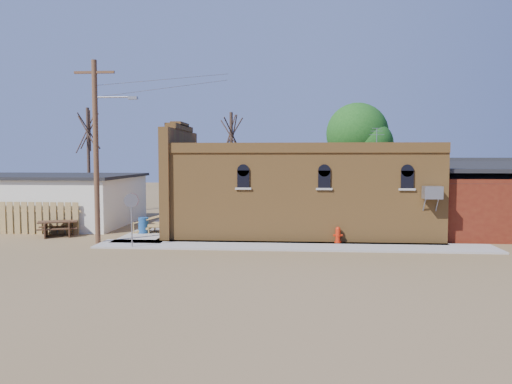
# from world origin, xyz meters

# --- Properties ---
(ground) EXTENTS (120.00, 120.00, 0.00)m
(ground) POSITION_xyz_m (0.00, 0.00, 0.00)
(ground) COLOR brown
(ground) RESTS_ON ground
(sidewalk_south) EXTENTS (19.00, 2.20, 0.08)m
(sidewalk_south) POSITION_xyz_m (1.50, 0.90, 0.04)
(sidewalk_south) COLOR #9E9991
(sidewalk_south) RESTS_ON ground
(sidewalk_west) EXTENTS (2.60, 10.00, 0.08)m
(sidewalk_west) POSITION_xyz_m (-6.30, 6.00, 0.04)
(sidewalk_west) COLOR #9E9991
(sidewalk_west) RESTS_ON ground
(brick_bar) EXTENTS (16.40, 7.97, 6.30)m
(brick_bar) POSITION_xyz_m (1.64, 5.49, 2.34)
(brick_bar) COLOR #A26C31
(brick_bar) RESTS_ON ground
(red_shed) EXTENTS (5.40, 6.40, 4.30)m
(red_shed) POSITION_xyz_m (11.50, 5.50, 2.27)
(red_shed) COLOR #57180E
(red_shed) RESTS_ON ground
(wood_fence) EXTENTS (5.20, 0.10, 1.80)m
(wood_fence) POSITION_xyz_m (-12.80, 3.80, 0.90)
(wood_fence) COLOR olive
(wood_fence) RESTS_ON ground
(utility_pole) EXTENTS (3.12, 0.26, 9.00)m
(utility_pole) POSITION_xyz_m (-8.14, 1.20, 4.77)
(utility_pole) COLOR brown
(utility_pole) RESTS_ON ground
(tree_bare_near) EXTENTS (2.80, 2.80, 7.65)m
(tree_bare_near) POSITION_xyz_m (-3.00, 13.00, 5.96)
(tree_bare_near) COLOR #473329
(tree_bare_near) RESTS_ON ground
(tree_bare_far) EXTENTS (2.80, 2.80, 8.16)m
(tree_bare_far) POSITION_xyz_m (-14.00, 14.00, 6.36)
(tree_bare_far) COLOR #473329
(tree_bare_far) RESTS_ON ground
(tree_leafy) EXTENTS (4.40, 4.40, 8.15)m
(tree_leafy) POSITION_xyz_m (6.00, 13.50, 5.93)
(tree_leafy) COLOR #473329
(tree_leafy) RESTS_ON ground
(fire_hydrant) EXTENTS (0.46, 0.45, 0.80)m
(fire_hydrant) POSITION_xyz_m (3.69, 1.80, 0.47)
(fire_hydrant) COLOR red
(fire_hydrant) RESTS_ON sidewalk_south
(stop_sign) EXTENTS (0.65, 0.34, 2.53)m
(stop_sign) POSITION_xyz_m (-6.07, 0.00, 2.03)
(stop_sign) COLOR gray
(stop_sign) RESTS_ON sidewalk_south
(trash_barrel) EXTENTS (0.72, 0.72, 0.86)m
(trash_barrel) POSITION_xyz_m (-6.79, 4.16, 0.51)
(trash_barrel) COLOR navy
(trash_barrel) RESTS_ON sidewalk_west
(picnic_table) EXTENTS (2.41, 2.14, 0.83)m
(picnic_table) POSITION_xyz_m (-11.24, 3.20, 0.54)
(picnic_table) COLOR #492E1D
(picnic_table) RESTS_ON ground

